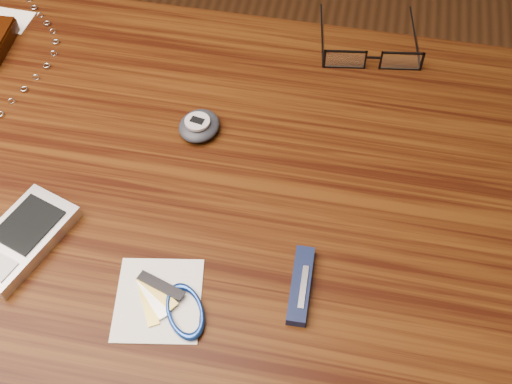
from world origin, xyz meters
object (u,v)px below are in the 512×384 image
at_px(desk, 239,263).
at_px(pedometer, 199,126).
at_px(eyeglasses, 372,57).
at_px(notepad_keys, 172,305).
at_px(pocket_knife, 301,285).
at_px(pda_phone, 21,239).

xyz_separation_m(desk, pedometer, (-0.07, 0.11, 0.11)).
height_order(eyeglasses, notepad_keys, eyeglasses).
distance_m(notepad_keys, pocket_knife, 0.13).
distance_m(eyeglasses, pedometer, 0.25).
distance_m(pedometer, notepad_keys, 0.24).
relative_size(eyeglasses, notepad_keys, 1.32).
xyz_separation_m(eyeglasses, pda_phone, (-0.34, -0.36, -0.00)).
bearing_deg(pedometer, pocket_knife, -50.77).
xyz_separation_m(pedometer, notepad_keys, (0.03, -0.24, -0.01)).
xyz_separation_m(pda_phone, notepad_keys, (0.18, -0.04, -0.01)).
height_order(eyeglasses, pedometer, eyeglasses).
relative_size(desk, pedometer, 15.78).
relative_size(notepad_keys, pocket_knife, 1.33).
distance_m(desk, eyeglasses, 0.33).
bearing_deg(eyeglasses, notepad_keys, -112.16).
xyz_separation_m(eyeglasses, pocket_knife, (-0.04, -0.35, -0.01)).
bearing_deg(pedometer, eyeglasses, 39.91).
bearing_deg(pda_phone, pedometer, 53.51).
height_order(pedometer, notepad_keys, pedometer).
relative_size(pedometer, notepad_keys, 0.54).
height_order(desk, pedometer, pedometer).
xyz_separation_m(pedometer, pocket_knife, (0.16, -0.19, -0.00)).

